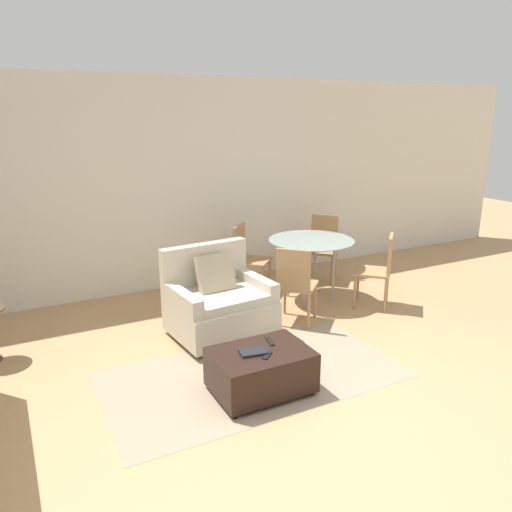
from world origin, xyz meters
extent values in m
plane|color=tan|center=(0.00, 0.00, 0.00)|extent=(20.00, 20.00, 0.00)
cube|color=silver|center=(0.00, 3.61, 1.38)|extent=(12.00, 0.06, 2.75)
cube|color=gray|center=(-0.20, 0.95, 0.00)|extent=(2.67, 1.44, 0.00)
cube|color=beige|center=(-0.20, 0.44, 0.00)|extent=(2.61, 0.05, 0.00)
cube|color=beige|center=(-0.20, 0.64, 0.00)|extent=(2.61, 0.05, 0.00)
cube|color=beige|center=(-0.20, 0.85, 0.00)|extent=(2.61, 0.05, 0.00)
cube|color=beige|center=(-0.20, 1.05, 0.00)|extent=(2.61, 0.05, 0.00)
cube|color=beige|center=(-0.20, 1.26, 0.00)|extent=(2.61, 0.05, 0.00)
cube|color=beige|center=(-0.20, 1.46, 0.00)|extent=(2.61, 0.05, 0.00)
cube|color=beige|center=(-0.13, 1.84, 0.23)|extent=(1.07, 0.91, 0.34)
cube|color=beige|center=(-0.12, 1.80, 0.45)|extent=(0.82, 0.77, 0.10)
cube|color=beige|center=(-0.16, 2.19, 0.67)|extent=(1.00, 0.21, 0.54)
cube|color=beige|center=(-0.56, 1.80, 0.50)|extent=(0.19, 0.76, 0.20)
cube|color=beige|center=(0.31, 1.88, 0.50)|extent=(0.19, 0.76, 0.20)
cylinder|color=brown|center=(-0.51, 1.47, 0.03)|extent=(0.05, 0.05, 0.06)
cylinder|color=brown|center=(0.32, 1.55, 0.03)|extent=(0.05, 0.05, 0.06)
cylinder|color=brown|center=(-0.57, 2.13, 0.03)|extent=(0.05, 0.05, 0.06)
cylinder|color=brown|center=(0.26, 2.21, 0.03)|extent=(0.05, 0.05, 0.06)
cube|color=tan|center=(-0.14, 1.94, 0.68)|extent=(0.42, 0.25, 0.41)
cube|color=black|center=(-0.27, 0.66, 0.21)|extent=(0.82, 0.58, 0.34)
cylinder|color=black|center=(-0.63, 0.42, 0.02)|extent=(0.04, 0.04, 0.04)
cylinder|color=black|center=(0.09, 0.42, 0.02)|extent=(0.04, 0.04, 0.04)
cylinder|color=black|center=(-0.63, 0.90, 0.02)|extent=(0.04, 0.04, 0.04)
cylinder|color=black|center=(0.09, 0.90, 0.02)|extent=(0.04, 0.04, 0.04)
cube|color=black|center=(-0.35, 0.66, 0.39)|extent=(0.24, 0.18, 0.02)
cube|color=black|center=(-0.26, 0.56, 0.39)|extent=(0.13, 0.13, 0.01)
cube|color=black|center=(-0.12, 0.78, 0.39)|extent=(0.08, 0.17, 0.01)
cylinder|color=#8C9E99|center=(1.32, 2.33, 0.77)|extent=(1.06, 1.06, 0.01)
cylinder|color=#99999E|center=(1.12, 2.13, 0.38)|extent=(0.04, 0.04, 0.77)
cylinder|color=#99999E|center=(1.53, 2.13, 0.38)|extent=(0.04, 0.04, 0.77)
cylinder|color=#99999E|center=(1.12, 2.54, 0.38)|extent=(0.04, 0.04, 0.77)
cylinder|color=#99999E|center=(1.53, 2.54, 0.38)|extent=(0.04, 0.04, 0.77)
cube|color=tan|center=(0.78, 1.79, 0.43)|extent=(0.59, 0.59, 0.03)
cube|color=tan|center=(0.65, 1.66, 0.68)|extent=(0.29, 0.29, 0.45)
cylinder|color=tan|center=(1.04, 1.79, 0.21)|extent=(0.03, 0.03, 0.42)
cylinder|color=tan|center=(0.78, 2.05, 0.21)|extent=(0.03, 0.03, 0.42)
cylinder|color=tan|center=(0.78, 1.54, 0.21)|extent=(0.03, 0.03, 0.42)
cylinder|color=tan|center=(0.53, 1.79, 0.21)|extent=(0.03, 0.03, 0.42)
cube|color=tan|center=(1.86, 1.79, 0.43)|extent=(0.59, 0.59, 0.03)
cube|color=tan|center=(2.00, 1.66, 0.68)|extent=(0.29, 0.29, 0.45)
cylinder|color=tan|center=(1.86, 2.05, 0.21)|extent=(0.03, 0.03, 0.42)
cylinder|color=tan|center=(1.61, 1.79, 0.21)|extent=(0.03, 0.03, 0.42)
cylinder|color=tan|center=(2.12, 1.79, 0.21)|extent=(0.03, 0.03, 0.42)
cylinder|color=tan|center=(1.86, 1.54, 0.21)|extent=(0.03, 0.03, 0.42)
cube|color=tan|center=(0.78, 2.87, 0.43)|extent=(0.59, 0.59, 0.03)
cube|color=tan|center=(0.65, 3.01, 0.68)|extent=(0.29, 0.29, 0.45)
cylinder|color=tan|center=(0.78, 2.62, 0.21)|extent=(0.03, 0.03, 0.42)
cylinder|color=tan|center=(1.04, 2.87, 0.21)|extent=(0.03, 0.03, 0.42)
cylinder|color=tan|center=(0.53, 2.87, 0.21)|extent=(0.03, 0.03, 0.42)
cylinder|color=tan|center=(0.78, 3.13, 0.21)|extent=(0.03, 0.03, 0.42)
cube|color=tan|center=(1.86, 2.87, 0.43)|extent=(0.59, 0.59, 0.03)
cube|color=tan|center=(2.00, 3.01, 0.68)|extent=(0.29, 0.29, 0.45)
cylinder|color=tan|center=(1.61, 2.87, 0.21)|extent=(0.03, 0.03, 0.42)
cylinder|color=tan|center=(1.86, 2.62, 0.21)|extent=(0.03, 0.03, 0.42)
cylinder|color=tan|center=(1.86, 3.13, 0.21)|extent=(0.03, 0.03, 0.42)
cylinder|color=tan|center=(2.12, 2.87, 0.21)|extent=(0.03, 0.03, 0.42)
camera|label=1|loc=(-2.05, -2.67, 2.30)|focal=35.00mm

